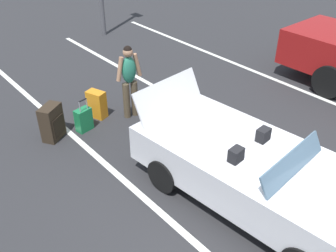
% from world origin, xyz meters
% --- Properties ---
extents(ground_plane, '(80.00, 80.00, 0.00)m').
position_xyz_m(ground_plane, '(0.00, 0.00, 0.00)').
color(ground_plane, '#28282B').
extents(lot_line_near, '(18.00, 0.12, 0.01)m').
position_xyz_m(lot_line_near, '(0.00, -1.34, 0.00)').
color(lot_line_near, silver).
rests_on(lot_line_near, ground_plane).
extents(lot_line_mid, '(18.00, 0.12, 0.01)m').
position_xyz_m(lot_line_mid, '(0.00, 1.36, 0.00)').
color(lot_line_mid, silver).
rests_on(lot_line_mid, ground_plane).
extents(convertible_car, '(4.32, 2.13, 1.51)m').
position_xyz_m(convertible_car, '(0.20, 0.02, 0.59)').
color(convertible_car, silver).
rests_on(convertible_car, ground_plane).
extents(suitcase_large_black, '(0.49, 0.56, 0.74)m').
position_xyz_m(suitcase_large_black, '(-3.84, -1.65, 0.37)').
color(suitcase_large_black, '#2D2319').
rests_on(suitcase_large_black, ground_plane).
extents(suitcase_medium_bright, '(0.46, 0.36, 0.62)m').
position_xyz_m(suitcase_medium_bright, '(-3.99, -0.53, 0.31)').
color(suitcase_medium_bright, orange).
rests_on(suitcase_medium_bright, ground_plane).
extents(suitcase_small_carryon, '(0.26, 0.37, 0.75)m').
position_xyz_m(suitcase_small_carryon, '(-3.70, -1.03, 0.25)').
color(suitcase_small_carryon, '#19723F').
rests_on(suitcase_small_carryon, ground_plane).
extents(traveler_person, '(0.26, 0.61, 1.65)m').
position_xyz_m(traveler_person, '(-3.53, 0.07, 0.93)').
color(traveler_person, '#4C3F2D').
rests_on(traveler_person, ground_plane).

